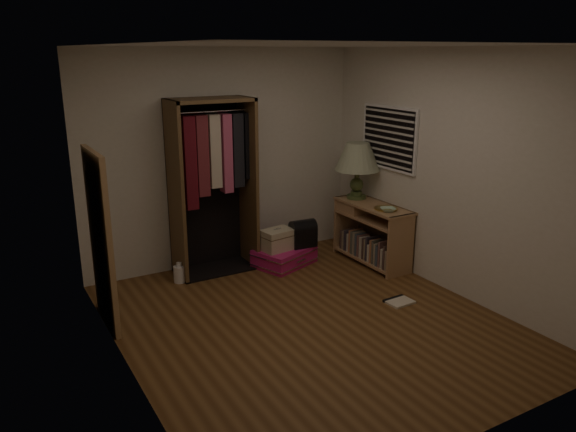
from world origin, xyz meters
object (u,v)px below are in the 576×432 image
Objects in this scene: console_bookshelf at (370,231)px; train_case at (277,240)px; white_jug at (180,274)px; open_wardrobe at (213,171)px; pink_suitcase at (284,256)px; black_bag at (303,233)px; floor_mirror at (101,240)px; table_lamp at (358,158)px.

train_case is at bearing 159.57° from console_bookshelf.
open_wardrobe is at bearing 17.74° from white_jug.
console_bookshelf is at bearing -43.88° from pink_suitcase.
floor_mirror is at bearing -166.54° from black_bag.
white_jug is at bearing 177.03° from black_bag.
black_bag is (0.34, -0.04, 0.04)m from train_case.
open_wardrobe is 1.14m from train_case.
open_wardrobe is 1.70m from floor_mirror.
train_case is at bearing -7.10° from white_jug.
pink_suitcase is 2.54× the size of black_bag.
pink_suitcase is 3.62× the size of white_jug.
table_lamp is at bearing -0.00° from black_bag.
pink_suitcase is 0.27m from train_case.
console_bookshelf reaches higher than white_jug.
black_bag is at bearing -19.71° from open_wardrobe.
floor_mirror is at bearing -179.24° from console_bookshelf.
table_lamp is (0.76, -0.05, 0.87)m from black_bag.
black_bag is at bearing 9.37° from floor_mirror.
white_jug is at bearing 166.36° from console_bookshelf.
console_bookshelf is at bearing -13.64° from white_jug.
train_case reaches higher than pink_suitcase.
open_wardrobe reaches higher than console_bookshelf.
console_bookshelf is at bearing -21.74° from black_bag.
console_bookshelf reaches higher than train_case.
floor_mirror is (-3.24, -0.04, 0.45)m from console_bookshelf.
table_lamp reaches higher than console_bookshelf.
open_wardrobe is at bearing 166.78° from table_lamp.
train_case is at bearing 11.85° from floor_mirror.
open_wardrobe is 4.92× the size of train_case.
floor_mirror is at bearing -173.76° from table_lamp.
console_bookshelf is 1.58× the size of table_lamp.
black_bag is 0.48× the size of table_lamp.
table_lamp is 2.59m from white_jug.
white_jug reaches higher than pink_suitcase.
table_lamp is (1.10, -0.10, 0.92)m from train_case.
open_wardrobe reaches higher than floor_mirror.
open_wardrobe reaches higher than pink_suitcase.
black_bag reaches higher than train_case.
pink_suitcase is at bearing 173.01° from table_lamp.
floor_mirror is (-1.47, -0.77, -0.36)m from open_wardrobe.
console_bookshelf is at bearing 0.76° from floor_mirror.
console_bookshelf is 0.55× the size of open_wardrobe.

